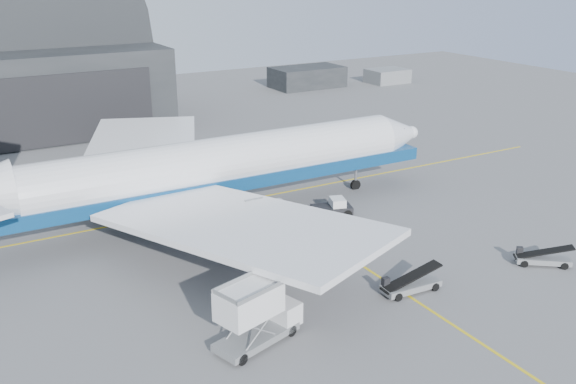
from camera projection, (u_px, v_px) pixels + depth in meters
ground at (371, 272)px, 51.67m from camera, size 200.00×200.00×0.00m
taxi_lines at (292, 220)px, 62.00m from camera, size 80.00×42.12×0.02m
distant_bldg_a at (307, 87)px, 128.25m from camera, size 14.00×8.00×4.00m
distant_bldg_b at (387, 83)px, 132.96m from camera, size 8.00×6.00×2.80m
airliner at (203, 169)px, 60.51m from camera, size 52.24×50.65×18.33m
catering_truck at (255, 315)px, 41.19m from camera, size 6.63×4.00×4.28m
pushback_tug at (333, 209)px, 63.04m from camera, size 4.33×3.26×1.79m
belt_loader_a at (410, 284)px, 48.39m from camera, size 5.07×1.96×1.92m
belt_loader_b at (542, 258)px, 52.78m from camera, size 4.34×3.80×1.76m
traffic_cone at (379, 240)px, 57.03m from camera, size 0.36×0.36×0.53m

